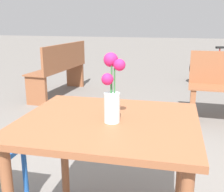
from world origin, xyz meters
TOP-DOWN VIEW (x-y plane):
  - table_front at (0.00, 0.00)m, footprint 0.90×0.79m
  - flower_vase at (0.03, -0.03)m, footprint 0.11×0.12m
  - bench_middle at (-1.66, 2.93)m, footprint 0.42×1.44m

SIDE VIEW (x-z plane):
  - bench_middle at x=-1.66m, z-range 0.03..0.88m
  - table_front at x=0.00m, z-range 0.25..0.99m
  - flower_vase at x=0.03m, z-range 0.71..1.03m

